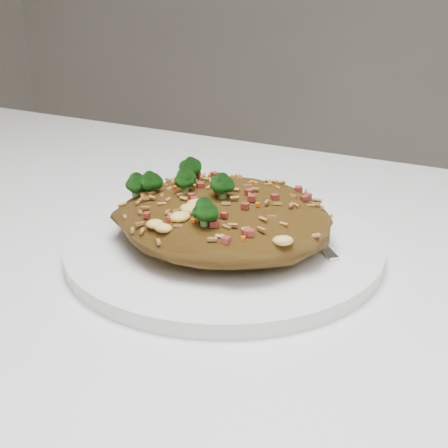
{
  "coord_description": "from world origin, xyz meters",
  "views": [
    {
      "loc": [
        0.34,
        -0.4,
        1.0
      ],
      "look_at": [
        0.1,
        0.05,
        0.78
      ],
      "focal_mm": 50.0,
      "sensor_mm": 36.0,
      "label": 1
    }
  ],
  "objects_px": {
    "plate": "(224,246)",
    "fork": "(302,226)",
    "fried_rice": "(223,209)",
    "dining_table": "(105,338)"
  },
  "relations": [
    {
      "from": "plate",
      "to": "fork",
      "type": "xyz_separation_m",
      "value": [
        0.05,
        0.06,
        0.01
      ]
    },
    {
      "from": "fork",
      "to": "fried_rice",
      "type": "bearing_deg",
      "value": -85.99
    },
    {
      "from": "dining_table",
      "to": "fried_rice",
      "type": "xyz_separation_m",
      "value": [
        0.1,
        0.05,
        0.13
      ]
    },
    {
      "from": "fried_rice",
      "to": "fork",
      "type": "relative_size",
      "value": 1.52
    },
    {
      "from": "plate",
      "to": "fried_rice",
      "type": "bearing_deg",
      "value": -164.65
    },
    {
      "from": "fried_rice",
      "to": "plate",
      "type": "bearing_deg",
      "value": 15.35
    },
    {
      "from": "plate",
      "to": "dining_table",
      "type": "bearing_deg",
      "value": -152.17
    },
    {
      "from": "dining_table",
      "to": "plate",
      "type": "distance_m",
      "value": 0.15
    },
    {
      "from": "fried_rice",
      "to": "fork",
      "type": "distance_m",
      "value": 0.08
    },
    {
      "from": "fried_rice",
      "to": "fork",
      "type": "height_order",
      "value": "fried_rice"
    }
  ]
}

